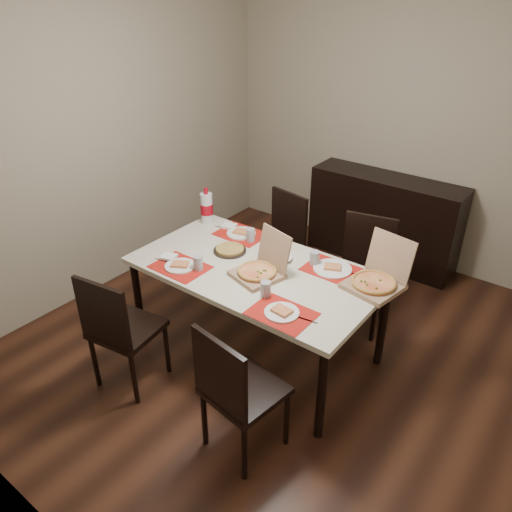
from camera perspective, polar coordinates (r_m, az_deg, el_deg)
name	(u,v)px	position (r m, az deg, el deg)	size (l,w,h in m)	color
ground	(282,346)	(4.10, 2.97, -10.25)	(3.80, 4.00, 0.02)	#3E1F13
room_walls	(324,118)	(3.63, 7.73, 15.32)	(3.84, 4.02, 2.62)	gray
sideboard	(383,220)	(5.21, 14.34, 4.05)	(1.50, 0.40, 0.90)	black
dining_table	(256,276)	(3.65, 0.00, -2.28)	(1.80, 1.00, 0.75)	beige
chair_near_left	(119,328)	(3.55, -15.39, -7.90)	(0.48, 0.48, 0.93)	black
chair_near_right	(236,389)	(2.99, -2.33, -14.95)	(0.47, 0.47, 0.93)	black
chair_far_left	(279,239)	(4.54, 2.69, 1.96)	(0.49, 0.49, 0.93)	black
chair_far_right	(363,267)	(4.19, 12.17, -1.27)	(0.50, 0.50, 0.93)	black
setting_near_left	(183,264)	(3.66, -8.29, -0.94)	(0.44, 0.30, 0.11)	red
setting_near_right	(277,305)	(3.19, 2.41, -5.66)	(0.47, 0.30, 0.11)	red
setting_far_left	(242,233)	(4.07, -1.60, 2.65)	(0.47, 0.30, 0.11)	red
setting_far_right	(328,266)	(3.64, 8.23, -1.15)	(0.44, 0.30, 0.11)	red
napkin_loose	(247,274)	(3.53, -1.09, -2.08)	(0.12, 0.11, 0.02)	white
pizza_box_center	(260,269)	(3.51, 0.51, -1.49)	(0.39, 0.41, 0.31)	#947255
pizza_box_right	(376,280)	(3.48, 13.60, -2.65)	(0.40, 0.43, 0.34)	#947255
faina_plate	(230,250)	(3.83, -3.01, 0.71)	(0.25, 0.25, 0.03)	black
dip_bowl	(284,258)	(3.72, 3.23, -0.28)	(0.13, 0.13, 0.03)	white
soda_bottle	(207,208)	(4.26, -5.65, 5.46)	(0.11, 0.11, 0.31)	silver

